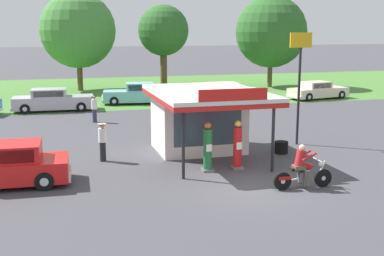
% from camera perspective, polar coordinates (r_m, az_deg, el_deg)
% --- Properties ---
extents(ground_plane, '(300.00, 300.00, 0.00)m').
position_cam_1_polar(ground_plane, '(18.04, 7.00, -6.50)').
color(ground_plane, '#424247').
extents(grass_verge_strip, '(120.00, 24.00, 0.01)m').
position_cam_1_polar(grass_verge_strip, '(46.65, -7.21, 4.40)').
color(grass_verge_strip, '#477A33').
rests_on(grass_verge_strip, ground).
extents(service_station_kiosk, '(4.48, 6.43, 3.35)m').
position_cam_1_polar(service_station_kiosk, '(22.36, 0.95, 1.51)').
color(service_station_kiosk, silver).
rests_on(service_station_kiosk, ground).
extents(gas_pump_nearside, '(0.44, 0.44, 1.96)m').
position_cam_1_polar(gas_pump_nearside, '(19.41, 1.80, -2.41)').
color(gas_pump_nearside, slate).
rests_on(gas_pump_nearside, ground).
extents(gas_pump_offside, '(0.44, 0.44, 1.96)m').
position_cam_1_polar(gas_pump_offside, '(19.80, 5.23, -2.17)').
color(gas_pump_offside, slate).
rests_on(gas_pump_offside, ground).
extents(motorcycle_with_rider, '(2.18, 0.70, 1.58)m').
position_cam_1_polar(motorcycle_with_rider, '(17.79, 12.50, -4.74)').
color(motorcycle_with_rider, black).
rests_on(motorcycle_with_rider, ground).
extents(parked_car_back_row_centre_right, '(5.28, 2.73, 1.39)m').
position_cam_1_polar(parked_car_back_row_centre_right, '(41.18, 14.18, 4.15)').
color(parked_car_back_row_centre_right, beige).
rests_on(parked_car_back_row_centre_right, ground).
extents(parked_car_back_row_centre, '(5.05, 2.07, 1.45)m').
position_cam_1_polar(parked_car_back_row_centre, '(38.69, 4.15, 4.07)').
color(parked_car_back_row_centre, beige).
rests_on(parked_car_back_row_centre, ground).
extents(parked_car_back_row_right, '(5.59, 2.13, 1.52)m').
position_cam_1_polar(parked_car_back_row_right, '(35.23, -15.63, 3.03)').
color(parked_car_back_row_right, '#B7B7BC').
rests_on(parked_car_back_row_right, ground).
extents(parked_car_second_row_spare, '(5.30, 2.42, 1.56)m').
position_cam_1_polar(parked_car_second_row_spare, '(37.50, -6.26, 3.85)').
color(parked_car_second_row_spare, '#7AC6D1').
rests_on(parked_car_second_row_spare, ground).
extents(bystander_strolling_foreground, '(0.36, 0.36, 1.64)m').
position_cam_1_polar(bystander_strolling_foreground, '(21.21, -10.20, -1.46)').
color(bystander_strolling_foreground, black).
rests_on(bystander_strolling_foreground, ground).
extents(bystander_chatting_near_pumps, '(0.34, 0.34, 1.58)m').
position_cam_1_polar(bystander_chatting_near_pumps, '(30.27, -11.11, 2.21)').
color(bystander_chatting_near_pumps, '#2D3351').
rests_on(bystander_chatting_near_pumps, ground).
extents(tree_oak_far_right, '(4.64, 4.64, 7.70)m').
position_cam_1_polar(tree_oak_far_right, '(46.46, -3.30, 11.03)').
color(tree_oak_far_right, brown).
rests_on(tree_oak_far_right, ground).
extents(tree_oak_centre, '(6.76, 6.76, 8.61)m').
position_cam_1_polar(tree_oak_centre, '(48.79, 9.10, 10.70)').
color(tree_oak_centre, brown).
rests_on(tree_oak_centre, ground).
extents(tree_oak_distant_spare, '(6.72, 6.72, 8.75)m').
position_cam_1_polar(tree_oak_distant_spare, '(46.27, -12.91, 10.83)').
color(tree_oak_distant_spare, brown).
rests_on(tree_oak_distant_spare, ground).
extents(roadside_pole_sign, '(1.10, 0.12, 5.32)m').
position_cam_1_polar(roadside_pole_sign, '(24.16, 12.22, 6.52)').
color(roadside_pole_sign, black).
rests_on(roadside_pole_sign, ground).
extents(spare_tire_stack, '(0.60, 0.60, 0.54)m').
position_cam_1_polar(spare_tire_stack, '(22.70, 10.17, -2.19)').
color(spare_tire_stack, black).
rests_on(spare_tire_stack, ground).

